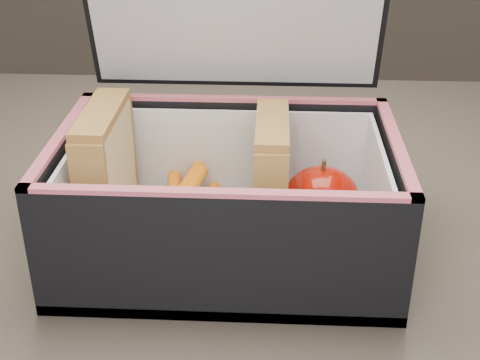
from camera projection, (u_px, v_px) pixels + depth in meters
The scene contains 8 objects.
kitchen_table at pixel (198, 301), 0.66m from camera, with size 1.20×0.80×0.75m.
lunch_bag at pixel (227, 189), 0.55m from camera, with size 0.27×0.23×0.27m.
plastic_tub at pixel (189, 194), 0.56m from camera, with size 0.18×0.13×0.08m, color white, non-canonical shape.
sandwich_left at pixel (107, 171), 0.55m from camera, with size 0.03×0.10×0.11m.
sandwich_right at pixel (271, 178), 0.55m from camera, with size 0.03×0.09×0.10m.
carrot_sticks at pixel (185, 207), 0.57m from camera, with size 0.05×0.15×0.03m.
paper_napkin at pixel (323, 232), 0.57m from camera, with size 0.07×0.07×0.01m, color white.
red_apple at pixel (321, 201), 0.55m from camera, with size 0.08×0.08×0.07m.
Camera 1 is at (0.07, -0.52, 1.07)m, focal length 50.00 mm.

